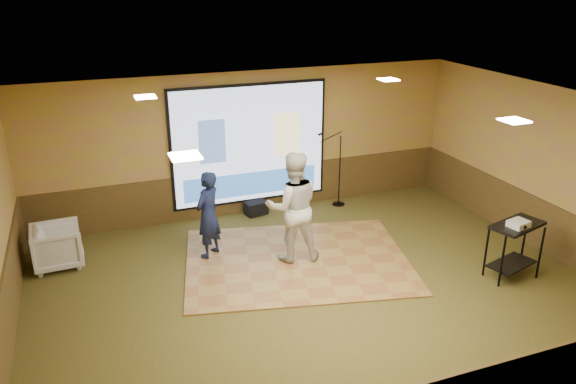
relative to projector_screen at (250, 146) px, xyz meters
name	(u,v)px	position (x,y,z in m)	size (l,w,h in m)	color
ground	(314,289)	(0.00, -3.44, -1.47)	(9.00, 9.00, 0.00)	#293116
room_shell	(317,168)	(0.00, -3.44, 0.62)	(9.04, 7.04, 3.02)	#AE8348
wainscot_back	(251,190)	(0.00, 0.04, -1.00)	(9.00, 0.04, 0.95)	#483218
wainscot_left	(6,321)	(-4.48, -3.44, -1.00)	(0.04, 7.00, 0.95)	#483218
wainscot_right	(536,223)	(4.48, -3.44, -1.00)	(0.04, 7.00, 0.95)	#483218
projector_screen	(250,146)	(0.00, 0.00, 0.00)	(3.32, 0.06, 2.52)	black
downlight_nw	(145,97)	(-2.20, -1.64, 1.50)	(0.32, 0.32, 0.02)	#FFE9BF
downlight_ne	(388,80)	(2.20, -1.64, 1.50)	(0.32, 0.32, 0.02)	#FFE9BF
downlight_sw	(185,156)	(-2.20, -4.94, 1.50)	(0.32, 0.32, 0.02)	#FFE9BF
downlight_se	(514,121)	(2.20, -4.94, 1.50)	(0.32, 0.32, 0.02)	#FFE9BF
dance_floor	(297,260)	(0.09, -2.44, -1.46)	(3.91, 2.98, 0.03)	olive
player_left	(208,215)	(-1.32, -1.71, -0.65)	(0.58, 0.38, 1.59)	#131A3C
player_right	(293,207)	(0.04, -2.35, -0.45)	(0.97, 0.75, 1.99)	beige
av_table	(515,240)	(3.27, -4.22, -0.79)	(0.93, 0.49, 0.98)	black
projector	(519,224)	(3.19, -4.31, -0.44)	(0.31, 0.26, 0.10)	silver
mic_stand	(337,184)	(1.86, -0.32, -0.98)	(0.67, 0.27, 1.71)	black
banquet_chair	(58,246)	(-3.87, -1.11, -1.10)	(0.80, 0.82, 0.75)	gray
duffel_bag	(256,208)	(0.04, -0.19, -1.33)	(0.45, 0.30, 0.28)	black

